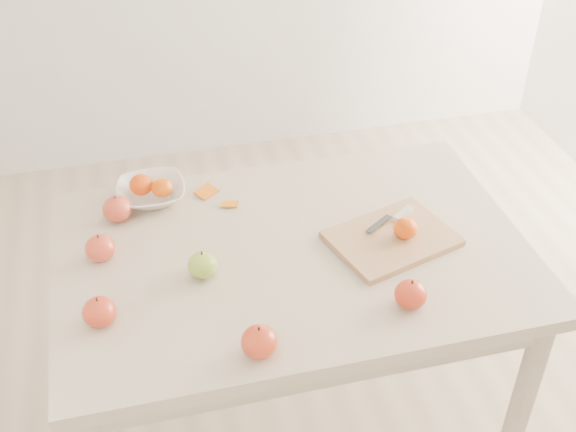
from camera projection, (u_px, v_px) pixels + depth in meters
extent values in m
plane|color=#C6B293|center=(292.00, 430.00, 2.30)|extent=(3.50, 3.50, 0.00)
cube|color=#C5B495|center=(293.00, 255.00, 1.86)|extent=(1.20, 0.80, 0.04)
cylinder|color=#BCAA8E|center=(97.00, 306.00, 2.24)|extent=(0.06, 0.06, 0.71)
cylinder|color=#BCAA8E|center=(421.00, 252.00, 2.45)|extent=(0.06, 0.06, 0.71)
cylinder|color=#BCAA8E|center=(519.00, 410.00, 1.92)|extent=(0.06, 0.06, 0.71)
cube|color=tan|center=(392.00, 239.00, 1.87)|extent=(0.36, 0.30, 0.02)
ellipsoid|color=#D63E07|center=(405.00, 228.00, 1.84)|extent=(0.06, 0.06, 0.05)
imported|color=white|center=(152.00, 193.00, 2.01)|extent=(0.19, 0.19, 0.05)
ellipsoid|color=#CE3907|center=(141.00, 185.00, 1.99)|extent=(0.07, 0.07, 0.06)
ellipsoid|color=#DB4D07|center=(162.00, 188.00, 1.99)|extent=(0.06, 0.06, 0.05)
cube|color=#D5660F|center=(207.00, 193.00, 2.04)|extent=(0.07, 0.07, 0.01)
cube|color=orange|center=(230.00, 205.00, 2.00)|extent=(0.05, 0.05, 0.01)
cube|color=silver|center=(403.00, 213.00, 1.93)|extent=(0.07, 0.06, 0.01)
cube|color=#36393E|center=(379.00, 224.00, 1.89)|extent=(0.09, 0.07, 0.00)
ellipsoid|color=#6BA129|center=(203.00, 265.00, 1.75)|extent=(0.07, 0.07, 0.07)
ellipsoid|color=maroon|center=(99.00, 312.00, 1.62)|extent=(0.08, 0.08, 0.07)
ellipsoid|color=#A31825|center=(100.00, 248.00, 1.80)|extent=(0.07, 0.07, 0.07)
ellipsoid|color=maroon|center=(117.00, 209.00, 1.92)|extent=(0.08, 0.08, 0.07)
ellipsoid|color=#A70C07|center=(411.00, 294.00, 1.66)|extent=(0.08, 0.08, 0.07)
ellipsoid|color=#A31B10|center=(259.00, 342.00, 1.54)|extent=(0.08, 0.08, 0.07)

